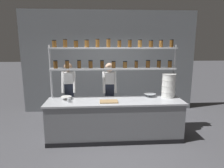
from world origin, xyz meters
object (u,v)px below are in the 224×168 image
at_px(chef_center, 109,91).
at_px(container_stack, 169,85).
at_px(chef_left, 69,91).
at_px(prep_bowl_center_front, 66,98).
at_px(prep_bowl_near_left, 150,95).
at_px(serving_cup_front, 69,100).
at_px(cutting_board, 109,101).
at_px(spice_shelf_unit, 113,59).

distance_m(chef_center, container_stack, 1.47).
height_order(chef_left, prep_bowl_center_front, chef_left).
bearing_deg(chef_center, prep_bowl_near_left, -20.73).
relative_size(chef_center, container_stack, 3.01).
xyz_separation_m(chef_center, serving_cup_front, (-0.94, -0.69, -0.03)).
height_order(prep_bowl_center_front, serving_cup_front, serving_cup_front).
bearing_deg(prep_bowl_near_left, serving_cup_front, -169.84).
bearing_deg(serving_cup_front, cutting_board, -2.40).
relative_size(spice_shelf_unit, chef_left, 1.75).
xyz_separation_m(chef_left, serving_cup_front, (0.11, -0.82, -0.03)).
height_order(chef_left, cutting_board, chef_left).
bearing_deg(prep_bowl_near_left, prep_bowl_center_front, -177.08).
relative_size(chef_center, prep_bowl_center_front, 6.87).
xyz_separation_m(prep_bowl_near_left, prep_bowl_center_front, (-1.99, -0.10, -0.01)).
xyz_separation_m(container_stack, prep_bowl_near_left, (-0.43, 0.06, -0.25)).
xyz_separation_m(container_stack, serving_cup_front, (-2.33, -0.28, -0.24)).
distance_m(chef_center, serving_cup_front, 1.16).
relative_size(cutting_board, prep_bowl_near_left, 1.37).
bearing_deg(cutting_board, prep_bowl_center_front, 164.21).
distance_m(spice_shelf_unit, chef_left, 1.46).
xyz_separation_m(chef_left, prep_bowl_center_front, (0.01, -0.58, -0.03)).
relative_size(cutting_board, serving_cup_front, 4.66).
relative_size(prep_bowl_near_left, prep_bowl_center_front, 1.17).
bearing_deg(chef_center, chef_left, 172.22).
bearing_deg(serving_cup_front, container_stack, 6.94).
relative_size(prep_bowl_near_left, serving_cup_front, 3.40).
height_order(prep_bowl_near_left, prep_bowl_center_front, prep_bowl_near_left).
bearing_deg(spice_shelf_unit, chef_center, 105.19).
xyz_separation_m(prep_bowl_near_left, serving_cup_front, (-1.90, -0.34, 0.00)).
distance_m(chef_center, prep_bowl_center_front, 1.13).
bearing_deg(prep_bowl_center_front, prep_bowl_near_left, 2.92).
height_order(spice_shelf_unit, serving_cup_front, spice_shelf_unit).
bearing_deg(prep_bowl_near_left, cutting_board, -159.67).
height_order(chef_left, chef_center, chef_center).
xyz_separation_m(chef_center, container_stack, (1.40, -0.41, 0.21)).
bearing_deg(serving_cup_front, spice_shelf_unit, 21.53).
relative_size(chef_left, prep_bowl_near_left, 5.84).
bearing_deg(spice_shelf_unit, serving_cup_front, -158.47).
relative_size(container_stack, prep_bowl_center_front, 2.28).
bearing_deg(container_stack, chef_left, 167.61).
distance_m(chef_left, prep_bowl_center_front, 0.58).
xyz_separation_m(cutting_board, prep_bowl_near_left, (1.02, 0.38, 0.03)).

